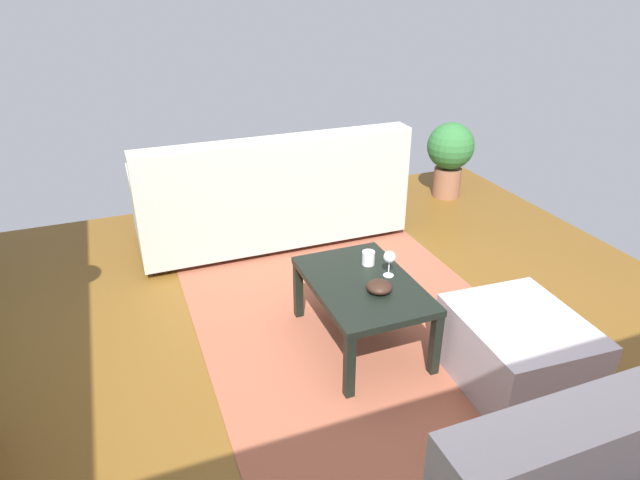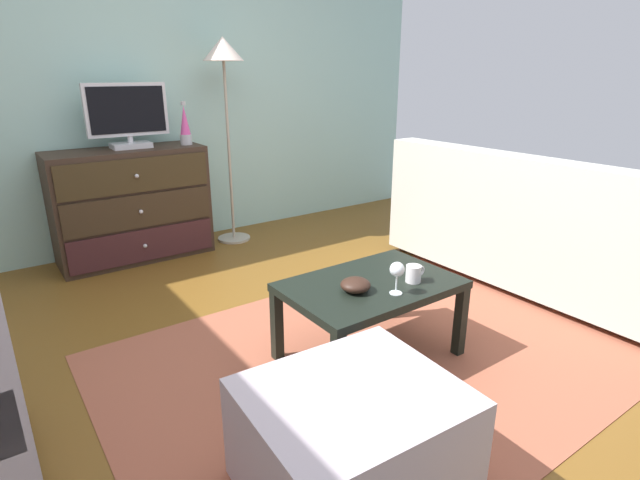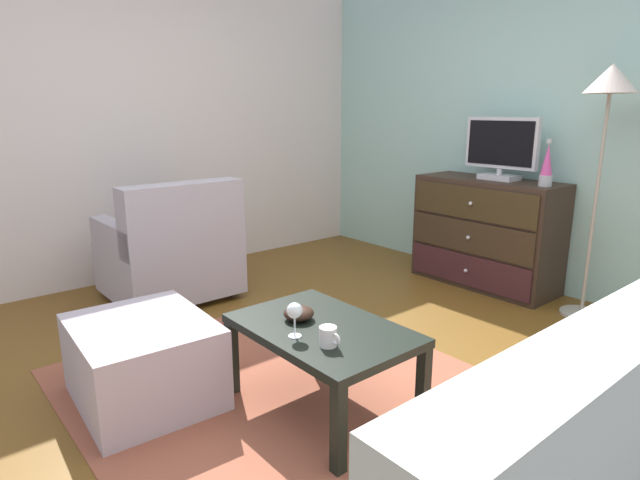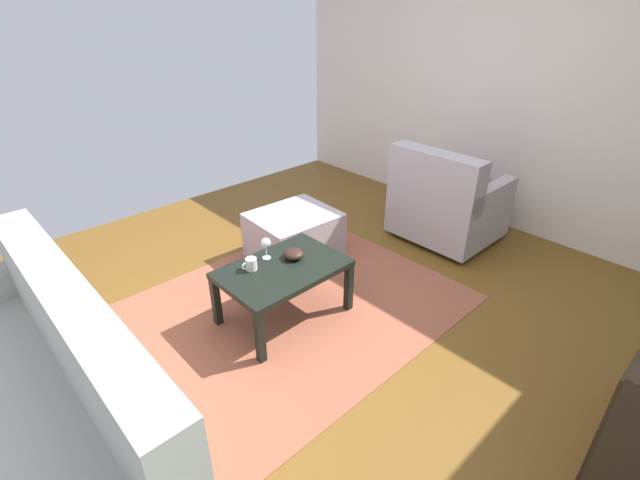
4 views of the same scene
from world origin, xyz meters
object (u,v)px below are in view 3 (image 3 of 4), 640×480
bowl_decorative (299,313)px  armchair (172,252)px  dresser (486,233)px  wine_glass (295,312)px  lava_lamp (547,166)px  mug (328,337)px  tv (501,148)px  ottoman (144,361)px  coffee_table (322,337)px  standing_lamp (608,103)px

bowl_decorative → armchair: 1.73m
dresser → wine_glass: bearing=-76.6°
lava_lamp → mug: bearing=-83.4°
bowl_decorative → armchair: (-1.72, 0.14, -0.09)m
mug → armchair: 2.04m
wine_glass → tv: bearing=101.9°
lava_lamp → dresser: bearing=174.6°
ottoman → coffee_table: bearing=45.1°
lava_lamp → armchair: 2.76m
bowl_decorative → armchair: size_ratio=0.16×
dresser → wine_glass: dresser is taller
dresser → lava_lamp: (0.46, -0.04, 0.58)m
coffee_table → mug: bearing=-33.4°
wine_glass → ottoman: (-0.62, -0.45, -0.33)m
coffee_table → standing_lamp: size_ratio=0.51×
dresser → mug: 2.40m
dresser → armchair: armchair is taller
dresser → coffee_table: 2.24m
lava_lamp → mug: lava_lamp is taller
lava_lamp → coffee_table: size_ratio=0.39×
bowl_decorative → ottoman: bowl_decorative is taller
ottoman → dresser: bearing=88.6°
lava_lamp → bowl_decorative: bearing=-91.2°
armchair → standing_lamp: 3.12m
coffee_table → lava_lamp: bearing=92.3°
coffee_table → ottoman: bearing=-134.9°
armchair → dresser: bearing=57.9°
dresser → coffee_table: size_ratio=1.32×
standing_lamp → bowl_decorative: bearing=-100.5°
ottoman → armchair: bearing=149.6°
lava_lamp → bowl_decorative: 2.24m
coffee_table → mug: 0.23m
wine_glass → armchair: (-1.86, 0.27, -0.17)m
coffee_table → bowl_decorative: (-0.13, -0.04, 0.09)m
armchair → standing_lamp: (2.12, 2.02, 1.06)m
armchair → wine_glass: bearing=-8.4°
tv → bowl_decorative: tv is taller
tv → ottoman: size_ratio=0.84×
dresser → coffee_table: (0.55, -2.18, -0.06)m
mug → standing_lamp: bearing=87.5°
lava_lamp → ottoman: 2.91m
mug → armchair: bearing=173.7°
mug → ottoman: (-0.79, -0.50, -0.26)m
bowl_decorative → tv: bearing=99.2°
coffee_table → ottoman: size_ratio=1.22×
tv → ottoman: (-0.12, -2.82, -0.90)m
lava_lamp → tv: bearing=170.6°
tv → bowl_decorative: bearing=-80.8°
lava_lamp → armchair: lava_lamp is taller
dresser → tv: bearing=22.9°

